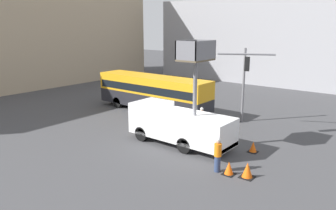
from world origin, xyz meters
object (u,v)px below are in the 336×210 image
traffic_light_pole (245,75)px  road_worker_directing (202,120)px  road_worker_near_truck (218,155)px  traffic_cone_near_truck (247,170)px  traffic_cone_far_side (229,168)px  utility_truck (179,122)px  city_bus (153,91)px  traffic_cone_mid_road (253,147)px

traffic_light_pole → road_worker_directing: size_ratio=3.21×
road_worker_near_truck → traffic_cone_near_truck: 1.64m
road_worker_directing → traffic_cone_far_side: (-4.89, -4.79, -0.56)m
road_worker_directing → traffic_cone_near_truck: size_ratio=2.28×
road_worker_directing → traffic_cone_far_side: road_worker_directing is taller
traffic_light_pole → traffic_cone_near_truck: size_ratio=7.31×
utility_truck → city_bus: (5.17, 6.68, 0.37)m
city_bus → utility_truck: bearing=137.5°
city_bus → road_worker_near_truck: bearing=141.2°
utility_truck → traffic_light_pole: (5.79, -1.50, 2.48)m
city_bus → road_worker_directing: size_ratio=6.15×
road_worker_near_truck → traffic_cone_mid_road: 3.71m
city_bus → road_worker_directing: (-2.20, -6.43, -0.92)m
utility_truck → traffic_light_pole: utility_truck is taller
traffic_cone_near_truck → utility_truck: bearing=73.1°
traffic_cone_mid_road → city_bus: bearing=72.1°
utility_truck → traffic_cone_near_truck: utility_truck is taller
road_worker_near_truck → traffic_cone_far_side: 0.88m
city_bus → traffic_cone_far_side: size_ratio=15.99×
traffic_cone_near_truck → city_bus: bearing=60.6°
road_worker_near_truck → traffic_cone_mid_road: (3.64, -0.31, -0.63)m
traffic_cone_mid_road → road_worker_directing: bearing=73.6°
traffic_cone_mid_road → traffic_cone_far_side: 3.59m
traffic_light_pole → utility_truck: bearing=165.5°
traffic_cone_mid_road → traffic_cone_far_side: traffic_cone_far_side is taller
traffic_cone_far_side → traffic_light_pole: bearing=21.6°
road_worker_near_truck → traffic_cone_far_side: (0.07, -0.63, -0.61)m
road_worker_directing → road_worker_near_truck: bearing=-80.1°
road_worker_directing → traffic_cone_near_truck: 7.33m
traffic_cone_far_side → city_bus: bearing=57.7°
traffic_light_pole → city_bus: bearing=94.3°
traffic_cone_near_truck → traffic_cone_mid_road: bearing=19.8°
road_worker_near_truck → traffic_cone_far_side: bearing=-129.2°
utility_truck → traffic_cone_near_truck: bearing=-106.9°
utility_truck → traffic_cone_mid_road: utility_truck is taller
utility_truck → traffic_light_pole: bearing=-14.5°
city_bus → traffic_cone_near_truck: size_ratio=13.99×
city_bus → traffic_cone_far_side: city_bus is taller
traffic_cone_mid_road → traffic_cone_near_truck: bearing=-160.2°
utility_truck → traffic_light_pole: 6.48m
traffic_light_pole → traffic_cone_mid_road: (-4.13, -2.73, -3.61)m
utility_truck → road_worker_near_truck: size_ratio=3.70×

